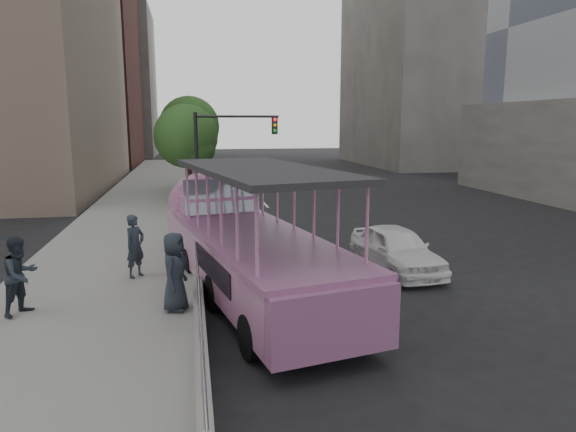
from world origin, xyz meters
name	(u,v)px	position (x,y,z in m)	size (l,w,h in m)	color
ground	(312,295)	(0.00, 0.00, 0.00)	(160.00, 160.00, 0.00)	black
sidewalk	(134,227)	(-5.75, 10.00, 0.15)	(5.50, 80.00, 0.30)	gray
kerb_wall	(197,265)	(-3.12, 2.00, 0.48)	(0.24, 30.00, 0.36)	#979893
guardrail	(196,243)	(-3.12, 2.00, 1.14)	(0.07, 22.00, 0.71)	silver
duck_boat	(244,244)	(-1.81, 0.77, 1.34)	(4.76, 11.20, 3.62)	black
car	(396,249)	(3.17, 1.78, 0.73)	(1.73, 4.29, 1.46)	white
pedestrian_near	(135,246)	(-4.84, 1.69, 1.21)	(0.67, 0.44, 1.83)	#242C35
pedestrian_mid	(21,275)	(-7.16, -0.82, 1.23)	(0.90, 0.70, 1.85)	#242C35
pedestrian_far	(175,272)	(-3.65, -1.25, 1.24)	(0.92, 0.60, 1.89)	#242C35
parking_sign	(209,205)	(-2.56, 6.11, 1.66)	(0.16, 0.58, 2.62)	black
traffic_signal	(221,147)	(-1.70, 12.50, 3.50)	(4.20, 0.32, 5.20)	black
street_tree_near	(188,139)	(-3.30, 15.93, 3.82)	(3.52, 3.52, 5.72)	#3A241A
street_tree_far	(191,129)	(-3.10, 21.93, 4.31)	(3.97, 3.97, 6.45)	#3A241A
midrise_brick	(46,44)	(-18.00, 48.00, 13.00)	(18.00, 16.00, 26.00)	brown
midrise_stone_a	(454,19)	(26.00, 42.00, 16.00)	(20.00, 20.00, 32.00)	gray
midrise_stone_b	(94,84)	(-16.00, 64.00, 10.00)	(16.00, 14.00, 20.00)	gray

